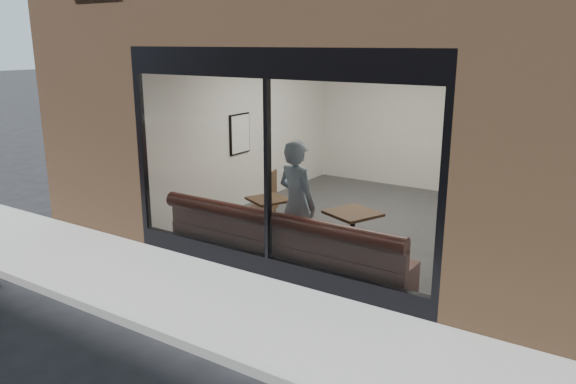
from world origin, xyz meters
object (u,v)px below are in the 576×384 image
Objects in this scene: banquette at (284,253)px; cafe_table_left at (269,199)px; cafe_chair_left at (263,208)px; cafe_table_right at (353,213)px; person at (297,204)px.

cafe_table_left is at bearing 136.38° from banquette.
cafe_table_left is 1.29m from cafe_chair_left.
cafe_table_left reaches higher than banquette.
cafe_chair_left is at bearing 159.89° from cafe_table_right.
cafe_table_right reaches higher than cafe_table_left.
person reaches higher than banquette.
person is 2.38m from cafe_chair_left.
banquette is 8.51× the size of cafe_chair_left.
banquette is 2.10× the size of person.
cafe_chair_left is at bearing 133.33° from banquette.
cafe_table_left is at bearing -177.44° from cafe_table_right.
cafe_table_right is (0.69, 0.86, 0.52)m from banquette.
cafe_table_right is 2.50m from cafe_chair_left.
banquette is 5.78× the size of cafe_table_right.
cafe_table_left is at bearing 112.04° from cafe_chair_left.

